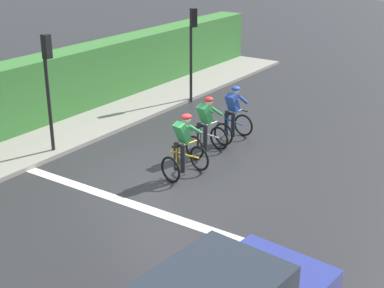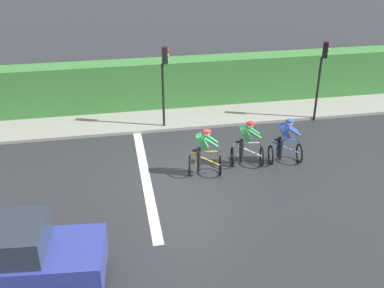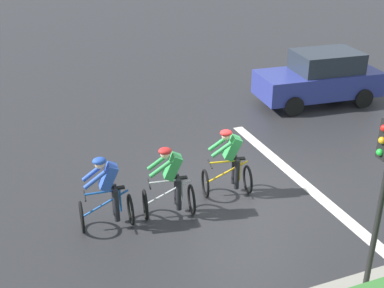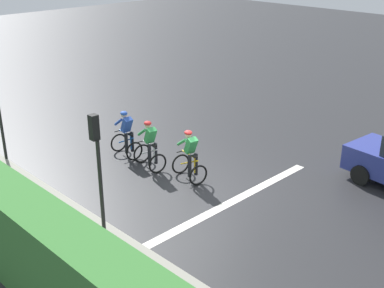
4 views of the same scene
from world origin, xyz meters
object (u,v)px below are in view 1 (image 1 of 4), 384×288
(cyclist_second, at_px, (206,128))
(traffic_light_near_crossing, at_px, (48,76))
(cyclist_lead, at_px, (233,115))
(cyclist_mid, at_px, (184,148))
(traffic_light_far_junction, at_px, (192,41))

(cyclist_second, relative_size, traffic_light_near_crossing, 0.50)
(cyclist_lead, distance_m, cyclist_mid, 2.93)
(cyclist_lead, bearing_deg, cyclist_second, -92.86)
(cyclist_second, height_order, traffic_light_far_junction, traffic_light_far_junction)
(cyclist_lead, bearing_deg, traffic_light_near_crossing, -134.85)
(traffic_light_near_crossing, height_order, traffic_light_far_junction, same)
(cyclist_mid, relative_size, traffic_light_far_junction, 0.50)
(traffic_light_near_crossing, bearing_deg, cyclist_mid, 10.82)
(traffic_light_far_junction, bearing_deg, cyclist_second, -51.48)
(cyclist_mid, height_order, traffic_light_near_crossing, traffic_light_near_crossing)
(traffic_light_near_crossing, distance_m, traffic_light_far_junction, 6.33)
(cyclist_lead, relative_size, traffic_light_far_junction, 0.50)
(cyclist_mid, distance_m, traffic_light_far_junction, 6.75)
(cyclist_mid, xyz_separation_m, traffic_light_near_crossing, (-3.92, -0.75, 1.43))
(cyclist_second, bearing_deg, traffic_light_near_crossing, -147.18)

